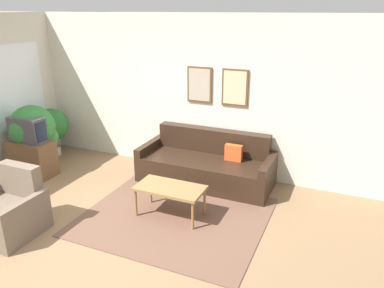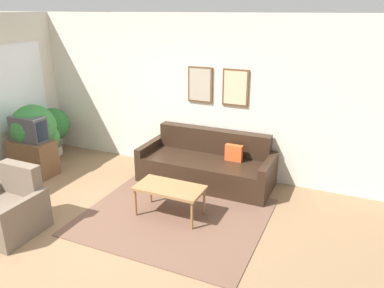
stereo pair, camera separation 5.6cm
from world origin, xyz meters
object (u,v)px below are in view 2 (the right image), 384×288
at_px(couch, 207,166).
at_px(armchair, 9,212).
at_px(tv, 29,129).
at_px(potted_plant_tall, 34,128).
at_px(coffee_table, 170,190).

bearing_deg(couch, armchair, -126.22).
relative_size(tv, potted_plant_tall, 0.52).
xyz_separation_m(coffee_table, armchair, (-1.72, -1.20, -0.12)).
relative_size(coffee_table, tv, 1.51).
bearing_deg(armchair, potted_plant_tall, 103.70).
bearing_deg(potted_plant_tall, coffee_table, -9.55).
xyz_separation_m(couch, armchair, (-1.78, -2.43, -0.01)).
distance_m(tv, potted_plant_tall, 0.24).
distance_m(coffee_table, tv, 2.88).
height_order(tv, potted_plant_tall, potted_plant_tall).
height_order(couch, armchair, armchair).
height_order(couch, tv, tv).
xyz_separation_m(couch, potted_plant_tall, (-3.00, -0.74, 0.48)).
bearing_deg(potted_plant_tall, couch, 13.93).
bearing_deg(couch, tv, -161.75).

